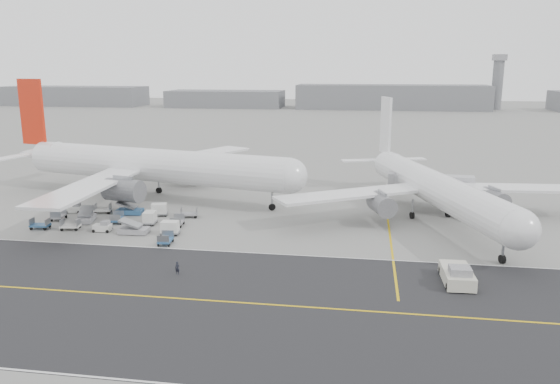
% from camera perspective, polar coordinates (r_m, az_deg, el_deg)
% --- Properties ---
extents(ground, '(700.00, 700.00, 0.00)m').
position_cam_1_polar(ground, '(79.16, -10.66, -5.33)').
color(ground, gray).
rests_on(ground, ground).
extents(taxiway, '(220.00, 59.00, 0.03)m').
position_cam_1_polar(taxiway, '(61.76, -11.81, -10.75)').
color(taxiway, '#2A2A2D').
rests_on(taxiway, ground).
extents(horizon_buildings, '(520.00, 28.00, 28.00)m').
position_cam_1_polar(horizon_buildings, '(331.59, 9.74, 8.57)').
color(horizon_buildings, slate).
rests_on(horizon_buildings, ground).
extents(control_tower, '(7.00, 7.00, 31.25)m').
position_cam_1_polar(control_tower, '(343.84, 21.79, 10.71)').
color(control_tower, slate).
rests_on(control_tower, ground).
extents(airliner_a, '(63.28, 61.91, 22.16)m').
position_cam_1_polar(airliner_a, '(106.39, -13.63, 2.77)').
color(airliner_a, white).
rests_on(airliner_a, ground).
extents(airliner_b, '(51.14, 52.15, 18.62)m').
position_cam_1_polar(airliner_b, '(92.63, 15.65, 0.53)').
color(airliner_b, white).
rests_on(airliner_b, ground).
extents(pushback_tug, '(3.40, 8.78, 2.50)m').
position_cam_1_polar(pushback_tug, '(67.02, 18.04, -8.26)').
color(pushback_tug, beige).
rests_on(pushback_tug, ground).
extents(jet_bridge, '(15.81, 3.92, 5.93)m').
position_cam_1_polar(jet_bridge, '(100.94, 15.62, 0.82)').
color(jet_bridge, gray).
rests_on(jet_bridge, ground).
extents(gse_cluster, '(31.62, 22.55, 2.17)m').
position_cam_1_polar(gse_cluster, '(91.84, -16.58, -3.09)').
color(gse_cluster, '#9D9CA2').
rests_on(gse_cluster, ground).
extents(stray_dolly, '(1.97, 2.94, 1.72)m').
position_cam_1_polar(stray_dolly, '(79.28, -11.85, -5.36)').
color(stray_dolly, silver).
rests_on(stray_dolly, ground).
extents(ground_crew_a, '(0.63, 0.46, 1.61)m').
position_cam_1_polar(ground_crew_a, '(67.67, -10.68, -7.82)').
color(ground_crew_a, black).
rests_on(ground_crew_a, ground).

